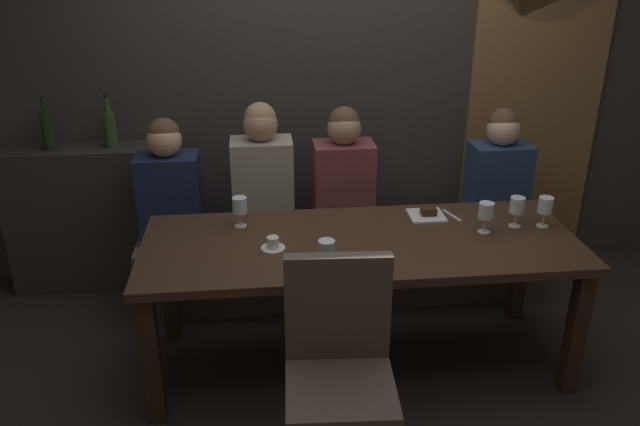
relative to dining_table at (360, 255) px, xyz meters
The scene contains 21 objects.
ground 0.65m from the dining_table, ahead, with size 9.00×9.00×0.00m, color black.
back_wall_tiled 1.49m from the dining_table, 90.00° to the left, with size 6.00×0.12×3.00m, color #383330.
arched_door 1.91m from the dining_table, 40.43° to the left, with size 0.90×0.05×2.55m.
back_counter 1.87m from the dining_table, 146.14° to the left, with size 1.10×0.28×0.95m, color #2F2B29.
dining_table is the anchor object (origin of this frame).
banquette_bench 0.82m from the dining_table, 90.00° to the left, with size 2.50×0.44×0.45m.
chair_near_side 0.76m from the dining_table, 105.93° to the right, with size 0.46×0.46×0.98m.
diner_redhead 1.27m from the dining_table, 144.76° to the left, with size 0.36×0.24×0.75m.
diner_bearded 0.87m from the dining_table, 124.04° to the left, with size 0.36×0.24×0.83m.
diner_far_end 0.75m from the dining_table, 89.08° to the left, with size 0.36×0.24×0.79m.
diner_near_end 1.22m from the dining_table, 36.10° to the left, with size 0.36×0.24×0.76m.
wine_bottle_dark_red 2.08m from the dining_table, 149.80° to the left, with size 0.08×0.08×0.33m.
wine_bottle_pale_label 1.79m from the dining_table, 143.28° to the left, with size 0.08×0.08×0.33m.
wine_glass_end_left 0.43m from the dining_table, 123.55° to the right, with size 0.08×0.08×0.16m.
wine_glass_center_front 0.68m from the dining_table, ahead, with size 0.08×0.08×0.16m.
wine_glass_center_back 0.86m from the dining_table, ahead, with size 0.08×0.08×0.16m.
wine_glass_near_left 0.68m from the dining_table, 159.20° to the left, with size 0.08×0.08×0.16m.
wine_glass_far_right 1.01m from the dining_table, ahead, with size 0.08×0.08×0.16m.
espresso_cup 0.46m from the dining_table, behind, with size 0.12×0.12×0.06m.
dessert_plate 0.49m from the dining_table, 31.88° to the left, with size 0.19×0.19×0.05m.
fork_on_table 0.60m from the dining_table, 24.05° to the left, with size 0.02×0.17×0.01m, color silver.
Camera 1 is at (-0.51, -2.82, 2.14)m, focal length 35.37 mm.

